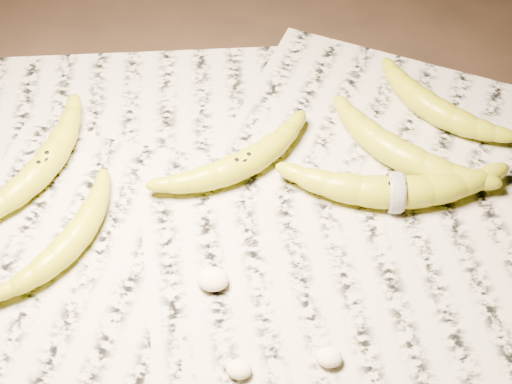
# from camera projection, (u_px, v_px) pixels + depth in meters

# --- Properties ---
(ground) EXTENTS (3.00, 3.00, 0.00)m
(ground) POSITION_uv_depth(u_px,v_px,m) (251.00, 223.00, 0.87)
(ground) COLOR black
(ground) RESTS_ON ground
(newspaper_patch) EXTENTS (0.90, 0.70, 0.01)m
(newspaper_patch) POSITION_uv_depth(u_px,v_px,m) (275.00, 223.00, 0.86)
(newspaper_patch) COLOR #B7B09D
(newspaper_patch) RESTS_ON ground
(banana_left_a) EXTENTS (0.12, 0.22, 0.04)m
(banana_left_a) POSITION_uv_depth(u_px,v_px,m) (44.00, 164.00, 0.89)
(banana_left_a) COLOR gold
(banana_left_a) RESTS_ON newspaper_patch
(banana_left_b) EXTENTS (0.12, 0.18, 0.03)m
(banana_left_b) POSITION_uv_depth(u_px,v_px,m) (72.00, 239.00, 0.82)
(banana_left_b) COLOR gold
(banana_left_b) RESTS_ON newspaper_patch
(banana_center) EXTENTS (0.19, 0.17, 0.04)m
(banana_center) POSITION_uv_depth(u_px,v_px,m) (242.00, 163.00, 0.89)
(banana_center) COLOR gold
(banana_center) RESTS_ON newspaper_patch
(banana_taped) EXTENTS (0.26, 0.10, 0.04)m
(banana_taped) POSITION_uv_depth(u_px,v_px,m) (395.00, 191.00, 0.86)
(banana_taped) COLOR gold
(banana_taped) RESTS_ON newspaper_patch
(banana_upper_a) EXTENTS (0.21, 0.16, 0.04)m
(banana_upper_a) POSITION_uv_depth(u_px,v_px,m) (399.00, 152.00, 0.90)
(banana_upper_a) COLOR gold
(banana_upper_a) RESTS_ON newspaper_patch
(banana_upper_b) EXTENTS (0.18, 0.16, 0.04)m
(banana_upper_b) POSITION_uv_depth(u_px,v_px,m) (433.00, 106.00, 0.96)
(banana_upper_b) COLOR gold
(banana_upper_b) RESTS_ON newspaper_patch
(measuring_tape) EXTENTS (0.01, 0.05, 0.05)m
(measuring_tape) POSITION_uv_depth(u_px,v_px,m) (395.00, 191.00, 0.86)
(measuring_tape) COLOR white
(measuring_tape) RESTS_ON newspaper_patch
(flesh_chunk_a) EXTENTS (0.04, 0.03, 0.02)m
(flesh_chunk_a) POSITION_uv_depth(u_px,v_px,m) (213.00, 277.00, 0.80)
(flesh_chunk_a) COLOR #F6EDBE
(flesh_chunk_a) RESTS_ON newspaper_patch
(flesh_chunk_b) EXTENTS (0.03, 0.02, 0.02)m
(flesh_chunk_b) POSITION_uv_depth(u_px,v_px,m) (239.00, 367.00, 0.73)
(flesh_chunk_b) COLOR #F6EDBE
(flesh_chunk_b) RESTS_ON newspaper_patch
(flesh_chunk_c) EXTENTS (0.03, 0.02, 0.02)m
(flesh_chunk_c) POSITION_uv_depth(u_px,v_px,m) (329.00, 355.00, 0.74)
(flesh_chunk_c) COLOR #F6EDBE
(flesh_chunk_c) RESTS_ON newspaper_patch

